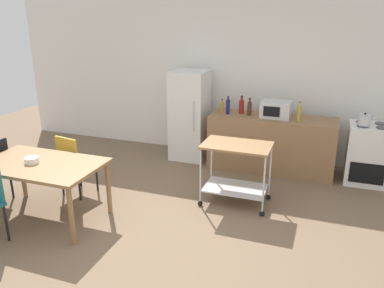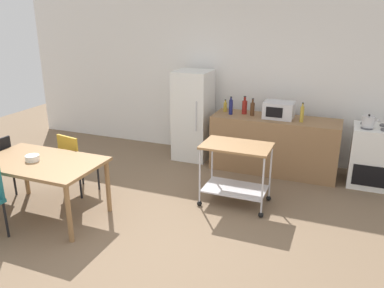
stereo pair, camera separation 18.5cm
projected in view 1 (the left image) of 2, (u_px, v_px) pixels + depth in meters
ground_plane at (154, 242)px, 4.47m from camera, size 12.00×12.00×0.00m
back_wall at (229, 74)px, 6.84m from camera, size 8.40×0.12×2.90m
kitchen_counter at (271, 144)px, 6.35m from camera, size 2.00×0.64×0.90m
dining_table at (41, 169)px, 4.77m from camera, size 1.50×0.90×0.75m
chair_mustard at (74, 161)px, 5.44m from camera, size 0.47×0.47×0.89m
stove_oven at (367, 154)px, 5.90m from camera, size 0.60×0.61×0.92m
refrigerator at (190, 115)px, 6.79m from camera, size 0.60×0.63×1.55m
kitchen_cart at (236, 164)px, 5.19m from camera, size 0.91×0.57×0.85m
bottle_wine at (222, 106)px, 6.54m from camera, size 0.06×0.06×0.21m
bottle_vinegar at (228, 106)px, 6.35m from camera, size 0.06×0.06×0.29m
bottle_hot_sauce at (241, 106)px, 6.39m from camera, size 0.08×0.08×0.29m
bottle_olive_oil at (249, 108)px, 6.29m from camera, size 0.07×0.07×0.28m
microwave at (276, 109)px, 6.15m from camera, size 0.46×0.35×0.26m
bottle_soy_sauce at (299, 113)px, 5.95m from camera, size 0.06×0.06×0.30m
fruit_bowl at (32, 160)px, 4.74m from camera, size 0.17×0.17×0.07m
kettle at (364, 120)px, 5.67m from camera, size 0.24×0.17×0.19m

